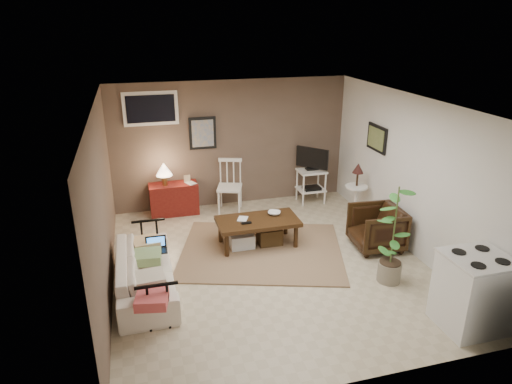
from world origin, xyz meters
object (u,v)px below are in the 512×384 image
object	(u,v)px
tv_stand	(312,174)
armchair	(377,226)
red_console	(173,196)
stove	(473,292)
potted_plant	(394,232)
coffee_table	(257,230)
spindle_chair	(230,188)
sofa	(145,266)
side_table	(357,185)

from	to	relation	value
tv_stand	armchair	xyz separation A→B (m)	(0.28, -2.08, -0.21)
red_console	stove	distance (m)	5.26
tv_stand	potted_plant	xyz separation A→B (m)	(-0.03, -3.02, 0.17)
coffee_table	spindle_chair	bearing A→B (deg)	94.15
red_console	stove	world-z (taller)	red_console
red_console	armchair	world-z (taller)	red_console
tv_stand	potted_plant	size ratio (longest dim) A/B	0.78
stove	red_console	bearing A→B (deg)	125.49
sofa	spindle_chair	xyz separation A→B (m)	(1.67, 2.36, 0.10)
coffee_table	sofa	size ratio (longest dim) A/B	0.69
potted_plant	stove	xyz separation A→B (m)	(0.39, -1.13, -0.29)
coffee_table	tv_stand	bearing A→B (deg)	44.93
armchair	red_console	bearing A→B (deg)	-122.77
sofa	red_console	xyz separation A→B (m)	(0.62, 2.48, -0.01)
red_console	tv_stand	xyz separation A→B (m)	(2.69, -0.13, 0.23)
sofa	stove	bearing A→B (deg)	-116.11
spindle_chair	potted_plant	size ratio (longest dim) A/B	0.68
armchair	potted_plant	bearing A→B (deg)	-14.10
armchair	coffee_table	bearing A→B (deg)	-103.32
sofa	tv_stand	xyz separation A→B (m)	(3.31, 2.35, 0.22)
sofa	red_console	distance (m)	2.56
coffee_table	potted_plant	bearing A→B (deg)	-44.97
red_console	sofa	bearing A→B (deg)	-103.97
coffee_table	red_console	bearing A→B (deg)	125.13
coffee_table	spindle_chair	xyz separation A→B (m)	(-0.11, 1.53, 0.19)
red_console	armchair	size ratio (longest dim) A/B	1.35
spindle_chair	potted_plant	xyz separation A→B (m)	(1.61, -3.03, 0.30)
side_table	armchair	distance (m)	1.16
spindle_chair	sofa	bearing A→B (deg)	-125.19
spindle_chair	red_console	bearing A→B (deg)	173.67
red_console	side_table	bearing A→B (deg)	-19.28
sofa	tv_stand	distance (m)	4.06
side_table	spindle_chair	bearing A→B (deg)	154.87
tv_stand	stove	distance (m)	4.17
stove	coffee_table	bearing A→B (deg)	125.72
side_table	armchair	bearing A→B (deg)	-99.82
stove	potted_plant	bearing A→B (deg)	109.13
coffee_table	potted_plant	distance (m)	2.17
spindle_chair	stove	xyz separation A→B (m)	(2.00, -4.16, 0.01)
red_console	coffee_table	bearing A→B (deg)	-54.87
sofa	side_table	size ratio (longest dim) A/B	1.75
tv_stand	armchair	world-z (taller)	tv_stand
red_console	stove	bearing A→B (deg)	-54.51
tv_stand	stove	size ratio (longest dim) A/B	1.18
armchair	potted_plant	xyz separation A→B (m)	(-0.30, -0.93, 0.38)
potted_plant	stove	world-z (taller)	potted_plant
sofa	red_console	size ratio (longest dim) A/B	1.83
sofa	potted_plant	xyz separation A→B (m)	(3.28, -0.67, 0.40)
sofa	stove	distance (m)	4.09
stove	armchair	bearing A→B (deg)	92.44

